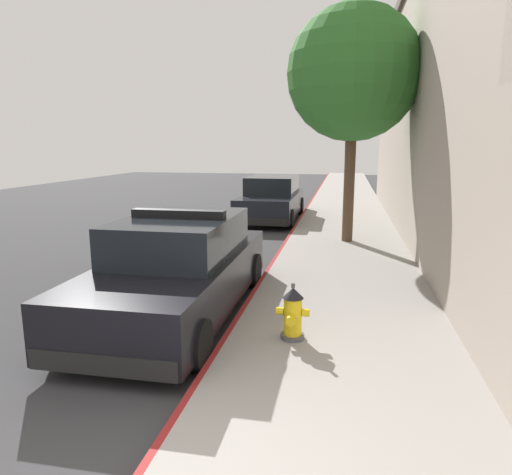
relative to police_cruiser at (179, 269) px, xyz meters
The scene contains 7 objects.
ground_plane 6.98m from the police_cruiser, 119.59° to the left, with size 29.03×60.00×0.20m, color #353538.
sidewalk_pavement 6.59m from the police_cruiser, 66.82° to the left, with size 3.03×60.00×0.15m, color gray.
curb_painted_edge 6.15m from the police_cruiser, 80.36° to the left, with size 0.08×60.00×0.15m, color maroon.
police_cruiser is the anchor object (origin of this frame).
parked_car_silver_ahead 9.64m from the police_cruiser, 90.25° to the left, with size 1.94×4.84×1.56m.
fire_hydrant 2.15m from the police_cruiser, 26.41° to the right, with size 0.44×0.40×0.76m.
street_tree 7.22m from the police_cruiser, 65.12° to the left, with size 3.34×3.34×5.93m.
Camera 1 is at (1.46, -2.70, 2.67)m, focal length 32.42 mm.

